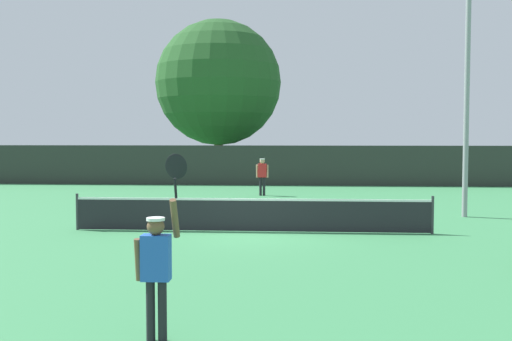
{
  "coord_description": "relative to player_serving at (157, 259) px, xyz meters",
  "views": [
    {
      "loc": [
        1.35,
        -17.05,
        2.75
      ],
      "look_at": [
        -0.16,
        4.26,
        1.52
      ],
      "focal_mm": 42.09,
      "sensor_mm": 36.0,
      "label": 1
    }
  ],
  "objects": [
    {
      "name": "ground_plane",
      "position": [
        0.53,
        9.26,
        -1.11
      ],
      "size": [
        120.0,
        120.0,
        0.0
      ],
      "primitive_type": "plane",
      "color": "#387F4C"
    },
    {
      "name": "tennis_ball",
      "position": [
        3.19,
        12.65,
        -1.07
      ],
      "size": [
        0.07,
        0.07,
        0.07
      ],
      "primitive_type": "sphere",
      "color": "#CCE033",
      "rests_on": "ground"
    },
    {
      "name": "tennis_net",
      "position": [
        0.53,
        9.26,
        -0.6
      ],
      "size": [
        10.31,
        0.08,
        1.07
      ],
      "color": "#232328",
      "rests_on": "ground"
    },
    {
      "name": "parked_car_mid",
      "position": [
        10.32,
        30.52,
        -0.33
      ],
      "size": [
        2.41,
        4.41,
        1.69
      ],
      "rotation": [
        0.0,
        0.0,
        -0.13
      ],
      "color": "black",
      "rests_on": "ground"
    },
    {
      "name": "player_receiving",
      "position": [
        0.22,
        19.75,
        -0.05
      ],
      "size": [
        0.57,
        0.25,
        1.71
      ],
      "rotation": [
        0.0,
        0.0,
        3.14
      ],
      "color": "red",
      "rests_on": "ground"
    },
    {
      "name": "player_serving",
      "position": [
        0.0,
        0.0,
        0.0
      ],
      "size": [
        0.68,
        0.4,
        2.52
      ],
      "color": "blue",
      "rests_on": "ground"
    },
    {
      "name": "parked_car_near",
      "position": [
        -1.94,
        31.41,
        -0.33
      ],
      "size": [
        2.21,
        4.33,
        1.69
      ],
      "rotation": [
        0.0,
        0.0,
        0.08
      ],
      "color": "#B7B7BC",
      "rests_on": "ground"
    },
    {
      "name": "light_pole",
      "position": [
        7.53,
        12.96,
        3.68
      ],
      "size": [
        1.18,
        0.28,
        8.44
      ],
      "color": "gray",
      "rests_on": "ground"
    },
    {
      "name": "perimeter_fence",
      "position": [
        0.53,
        25.59,
        0.0
      ],
      "size": [
        38.37,
        0.12,
        2.23
      ],
      "primitive_type": "cube",
      "color": "#2D332D",
      "rests_on": "ground"
    },
    {
      "name": "large_tree",
      "position": [
        -3.3,
        30.93,
        5.08
      ],
      "size": [
        8.08,
        8.08,
        10.24
      ],
      "color": "brown",
      "rests_on": "ground"
    }
  ]
}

